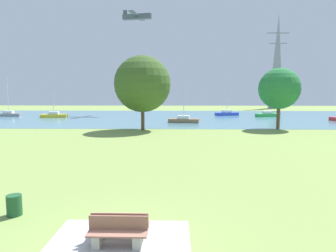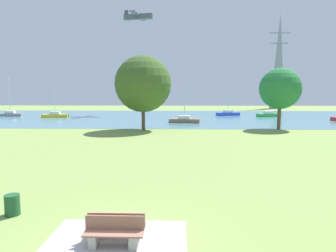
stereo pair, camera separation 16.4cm
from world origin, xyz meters
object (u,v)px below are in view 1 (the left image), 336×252
at_px(electricity_pylon, 277,62).
at_px(sailboat_green, 267,114).
at_px(bench_facing_water, 121,227).
at_px(sailboat_gray, 9,114).
at_px(sailboat_yellow, 54,115).
at_px(sailboat_blue, 227,113).
at_px(tree_west_near, 142,84).
at_px(sailboat_brown, 184,120).
at_px(light_aircraft, 137,17).
at_px(tree_west_far, 279,89).
at_px(bench_facing_inland, 117,235).
at_px(litter_bin, 14,205).

bearing_deg(electricity_pylon, sailboat_green, -110.49).
distance_m(bench_facing_water, sailboat_gray, 59.46).
relative_size(bench_facing_water, sailboat_yellow, 0.35).
bearing_deg(sailboat_blue, tree_west_near, -120.43).
distance_m(sailboat_brown, electricity_pylon, 55.31).
xyz_separation_m(sailboat_yellow, electricity_pylon, (53.73, 35.53, 13.53)).
bearing_deg(light_aircraft, tree_west_far, -52.03).
bearing_deg(sailboat_brown, sailboat_gray, 161.12).
bearing_deg(sailboat_gray, tree_west_near, -36.22).
relative_size(bench_facing_inland, sailboat_yellow, 0.35).
bearing_deg(tree_west_near, bench_facing_inland, -85.16).
distance_m(sailboat_blue, light_aircraft, 28.66).
bearing_deg(tree_west_near, bench_facing_water, -85.07).
bearing_deg(sailboat_green, bench_facing_water, -111.31).
distance_m(sailboat_blue, tree_west_far, 24.18).
distance_m(sailboat_blue, tree_west_near, 29.69).
distance_m(bench_facing_water, tree_west_far, 34.17).
xyz_separation_m(litter_bin, light_aircraft, (-2.41, 56.50, 20.84)).
distance_m(bench_facing_water, bench_facing_inland, 0.54).
relative_size(bench_facing_inland, litter_bin, 2.25).
height_order(litter_bin, sailboat_gray, sailboat_gray).
bearing_deg(sailboat_blue, sailboat_green, -20.16).
relative_size(bench_facing_inland, tree_west_near, 0.19).
bearing_deg(sailboat_brown, tree_west_near, -119.35).
xyz_separation_m(bench_facing_water, sailboat_blue, (12.32, 53.85, -0.02)).
xyz_separation_m(litter_bin, sailboat_brown, (7.41, 36.40, 0.06)).
height_order(bench_facing_inland, sailboat_green, sailboat_green).
bearing_deg(bench_facing_inland, tree_west_near, 94.84).
xyz_separation_m(sailboat_yellow, tree_west_far, (36.79, -17.55, 4.79)).
xyz_separation_m(litter_bin, tree_west_near, (2.00, 26.78, 5.40)).
xyz_separation_m(sailboat_blue, tree_west_near, (-14.79, -25.18, 5.36)).
height_order(bench_facing_water, sailboat_yellow, sailboat_yellow).
bearing_deg(light_aircraft, sailboat_green, -15.30).
bearing_deg(light_aircraft, sailboat_yellow, -144.66).
relative_size(litter_bin, tree_west_far, 0.10).
height_order(sailboat_brown, tree_west_near, tree_west_near).
bearing_deg(light_aircraft, bench_facing_water, -83.28).
xyz_separation_m(bench_facing_inland, litter_bin, (-4.47, 2.43, -0.07)).
bearing_deg(bench_facing_water, sailboat_yellow, 114.43).
bearing_deg(sailboat_gray, bench_facing_water, -57.60).
height_order(sailboat_yellow, electricity_pylon, electricity_pylon).
height_order(bench_facing_water, tree_west_far, tree_west_far).
relative_size(sailboat_yellow, tree_west_far, 0.65).
xyz_separation_m(sailboat_blue, electricity_pylon, (19.67, 29.53, 13.53)).
height_order(tree_west_near, tree_west_far, tree_west_near).
height_order(sailboat_gray, sailboat_brown, sailboat_gray).
height_order(bench_facing_inland, light_aircraft, light_aircraft).
xyz_separation_m(bench_facing_inland, sailboat_brown, (2.94, 38.84, -0.01)).
height_order(sailboat_green, light_aircraft, light_aircraft).
xyz_separation_m(electricity_pylon, light_aircraft, (-38.87, -24.99, 7.26)).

